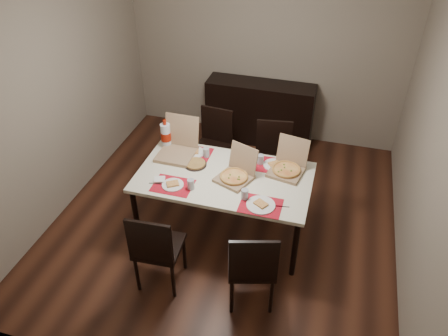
# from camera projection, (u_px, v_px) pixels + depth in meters

# --- Properties ---
(ground) EXTENTS (3.80, 4.00, 0.02)m
(ground) POSITION_uv_depth(u_px,v_px,m) (226.00, 218.00, 5.11)
(ground) COLOR #452215
(ground) RESTS_ON ground
(room_walls) EXTENTS (3.84, 4.02, 2.62)m
(room_walls) POSITION_uv_depth(u_px,v_px,m) (238.00, 63.00, 4.42)
(room_walls) COLOR gray
(room_walls) RESTS_ON ground
(sideboard) EXTENTS (1.50, 0.40, 0.90)m
(sideboard) POSITION_uv_depth(u_px,v_px,m) (260.00, 113.00, 6.22)
(sideboard) COLOR black
(sideboard) RESTS_ON ground
(dining_table) EXTENTS (1.80, 1.00, 0.75)m
(dining_table) POSITION_uv_depth(u_px,v_px,m) (224.00, 181.00, 4.56)
(dining_table) COLOR beige
(dining_table) RESTS_ON ground
(chair_near_left) EXTENTS (0.44, 0.44, 0.93)m
(chair_near_left) POSITION_uv_depth(u_px,v_px,m) (156.00, 247.00, 4.03)
(chair_near_left) COLOR black
(chair_near_left) RESTS_ON ground
(chair_near_right) EXTENTS (0.52, 0.52, 0.93)m
(chair_near_right) POSITION_uv_depth(u_px,v_px,m) (252.00, 265.00, 3.86)
(chair_near_right) COLOR black
(chair_near_right) RESTS_ON ground
(chair_far_left) EXTENTS (0.46, 0.46, 0.93)m
(chair_far_left) POSITION_uv_depth(u_px,v_px,m) (214.00, 142.00, 5.49)
(chair_far_left) COLOR black
(chair_far_left) RESTS_ON ground
(chair_far_right) EXTENTS (0.48, 0.48, 0.93)m
(chair_far_right) POSITION_uv_depth(u_px,v_px,m) (272.00, 156.00, 5.23)
(chair_far_right) COLOR black
(chair_far_right) RESTS_ON ground
(setting_near_left) EXTENTS (0.47, 0.30, 0.11)m
(setting_near_left) POSITION_uv_depth(u_px,v_px,m) (176.00, 184.00, 4.37)
(setting_near_left) COLOR red
(setting_near_left) RESTS_ON dining_table
(setting_near_right) EXTENTS (0.47, 0.30, 0.11)m
(setting_near_right) POSITION_uv_depth(u_px,v_px,m) (257.00, 202.00, 4.15)
(setting_near_right) COLOR red
(setting_near_right) RESTS_ON dining_table
(setting_far_left) EXTENTS (0.48, 0.30, 0.11)m
(setting_far_left) POSITION_uv_depth(u_px,v_px,m) (195.00, 152.00, 4.84)
(setting_far_left) COLOR red
(setting_far_left) RESTS_ON dining_table
(setting_far_right) EXTENTS (0.47, 0.30, 0.11)m
(setting_far_right) POSITION_uv_depth(u_px,v_px,m) (271.00, 164.00, 4.66)
(setting_far_right) COLOR red
(setting_far_right) RESTS_ON dining_table
(napkin_loose) EXTENTS (0.15, 0.16, 0.02)m
(napkin_loose) POSITION_uv_depth(u_px,v_px,m) (234.00, 182.00, 4.42)
(napkin_loose) COLOR white
(napkin_loose) RESTS_ON dining_table
(pizza_box_center) EXTENTS (0.43, 0.45, 0.32)m
(pizza_box_center) POSITION_uv_depth(u_px,v_px,m) (236.00, 174.00, 4.45)
(pizza_box_center) COLOR #927354
(pizza_box_center) RESTS_ON dining_table
(pizza_box_right) EXTENTS (0.40, 0.43, 0.34)m
(pizza_box_right) POSITION_uv_depth(u_px,v_px,m) (287.00, 167.00, 4.55)
(pizza_box_right) COLOR #927354
(pizza_box_right) RESTS_ON dining_table
(pizza_box_left) EXTENTS (0.40, 0.44, 0.39)m
(pizza_box_left) POSITION_uv_depth(u_px,v_px,m) (178.00, 149.00, 4.81)
(pizza_box_left) COLOR #927354
(pizza_box_left) RESTS_ON dining_table
(faina_plate) EXTENTS (0.24, 0.24, 0.03)m
(faina_plate) POSITION_uv_depth(u_px,v_px,m) (195.00, 164.00, 4.67)
(faina_plate) COLOR black
(faina_plate) RESTS_ON dining_table
(dip_bowl) EXTENTS (0.15, 0.15, 0.03)m
(dip_bowl) POSITION_uv_depth(u_px,v_px,m) (244.00, 164.00, 4.66)
(dip_bowl) COLOR white
(dip_bowl) RESTS_ON dining_table
(soda_bottle) EXTENTS (0.12, 0.12, 0.34)m
(soda_bottle) POSITION_uv_depth(u_px,v_px,m) (166.00, 136.00, 4.88)
(soda_bottle) COLOR silver
(soda_bottle) RESTS_ON dining_table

